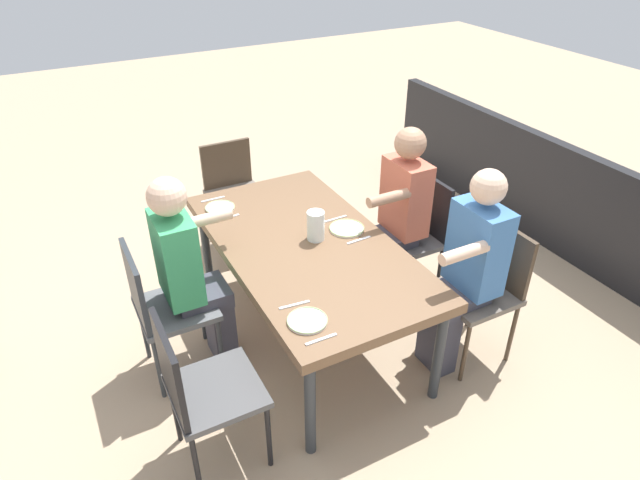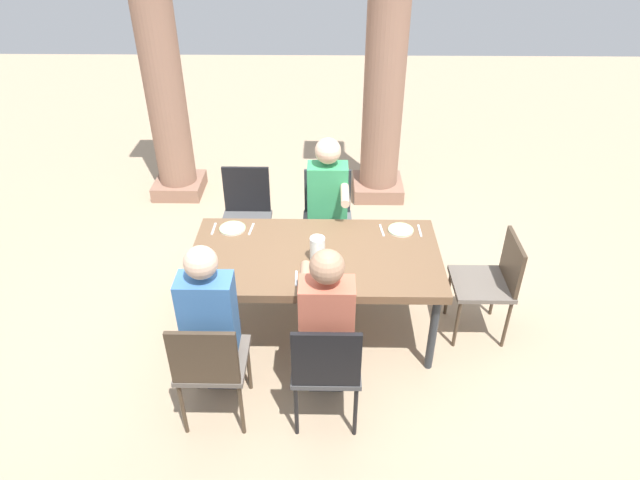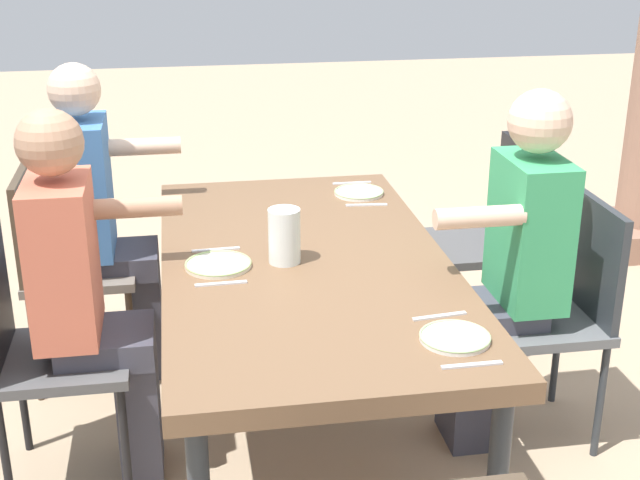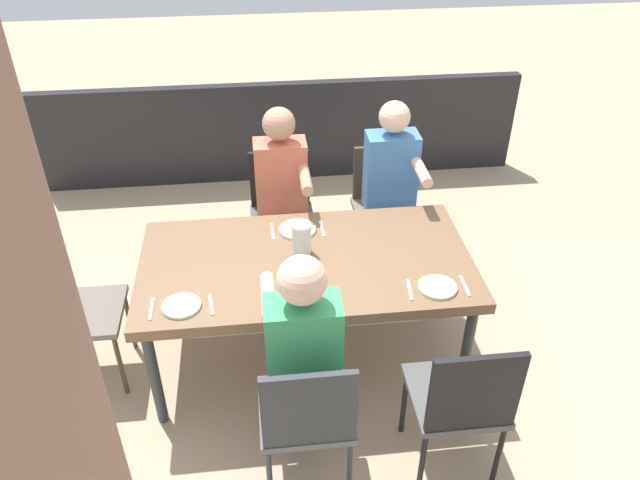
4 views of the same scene
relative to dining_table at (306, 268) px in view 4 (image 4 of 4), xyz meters
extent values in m
plane|color=tan|center=(0.00, 0.00, -0.68)|extent=(16.00, 16.00, 0.00)
cube|color=brown|center=(0.00, 0.00, 0.03)|extent=(1.87, 0.99, 0.07)
cylinder|color=#2D3338|center=(-0.85, 0.41, -0.34)|extent=(0.06, 0.06, 0.67)
cylinder|color=#2D3338|center=(0.85, 0.41, -0.34)|extent=(0.06, 0.06, 0.67)
cylinder|color=#2D3338|center=(-0.85, -0.41, -0.34)|extent=(0.06, 0.06, 0.67)
cylinder|color=#2D3338|center=(0.85, -0.41, -0.34)|extent=(0.06, 0.06, 0.67)
cube|color=#4F4F50|center=(-0.65, 0.83, -0.20)|extent=(0.44, 0.44, 0.04)
cube|color=black|center=(-0.65, 1.03, 0.03)|extent=(0.42, 0.03, 0.46)
cylinder|color=black|center=(-0.84, 0.64, -0.45)|extent=(0.03, 0.03, 0.45)
cylinder|color=black|center=(-0.46, 0.64, -0.45)|extent=(0.03, 0.03, 0.45)
cylinder|color=black|center=(-0.84, 1.02, -0.45)|extent=(0.03, 0.03, 0.45)
cylinder|color=black|center=(-0.46, 1.02, -0.45)|extent=(0.03, 0.03, 0.45)
cube|color=#6A6158|center=(-0.65, -0.83, -0.20)|extent=(0.44, 0.44, 0.04)
cube|color=#473828|center=(-0.65, -1.03, 0.01)|extent=(0.42, 0.03, 0.42)
cylinder|color=#473828|center=(-0.46, -0.64, -0.45)|extent=(0.03, 0.03, 0.46)
cylinder|color=#473828|center=(-0.84, -0.64, -0.45)|extent=(0.03, 0.03, 0.46)
cylinder|color=#473828|center=(-0.46, -1.02, -0.45)|extent=(0.03, 0.03, 0.46)
cylinder|color=#473828|center=(-0.84, -1.02, -0.45)|extent=(0.03, 0.03, 0.46)
cube|color=#5B5E61|center=(0.09, 0.83, -0.20)|extent=(0.44, 0.44, 0.04)
cube|color=#2D3338|center=(0.09, 1.03, 0.02)|extent=(0.42, 0.03, 0.44)
cylinder|color=#2D3338|center=(-0.10, 0.64, -0.45)|extent=(0.03, 0.03, 0.45)
cylinder|color=#2D3338|center=(0.28, 0.64, -0.45)|extent=(0.03, 0.03, 0.45)
cylinder|color=#2D3338|center=(-0.10, 1.02, -0.45)|extent=(0.03, 0.03, 0.45)
cylinder|color=#2D3338|center=(0.28, 1.02, -0.45)|extent=(0.03, 0.03, 0.45)
cube|color=#4F4F50|center=(0.09, -0.83, -0.21)|extent=(0.44, 0.44, 0.04)
cube|color=black|center=(0.09, -1.03, 0.01)|extent=(0.42, 0.03, 0.44)
cylinder|color=black|center=(0.28, -0.64, -0.45)|extent=(0.03, 0.03, 0.45)
cylinder|color=black|center=(-0.10, -0.64, -0.45)|extent=(0.03, 0.03, 0.45)
cylinder|color=black|center=(0.28, -1.02, -0.45)|extent=(0.03, 0.03, 0.45)
cylinder|color=black|center=(-0.10, -1.02, -0.45)|extent=(0.03, 0.03, 0.45)
cube|color=#6A6158|center=(1.27, 0.00, -0.21)|extent=(0.44, 0.44, 0.04)
cube|color=#473828|center=(1.47, 0.00, -0.01)|extent=(0.03, 0.42, 0.40)
cylinder|color=#473828|center=(1.08, 0.19, -0.45)|extent=(0.03, 0.03, 0.45)
cylinder|color=#473828|center=(1.08, -0.19, -0.45)|extent=(0.03, 0.03, 0.45)
cylinder|color=#473828|center=(1.46, 0.19, -0.45)|extent=(0.03, 0.03, 0.45)
cylinder|color=#473828|center=(1.46, -0.19, -0.45)|extent=(0.03, 0.03, 0.45)
cube|color=#3F3F4C|center=(-0.65, -0.59, -0.45)|extent=(0.24, 0.14, 0.46)
cube|color=#3F3F4C|center=(-0.65, -0.68, -0.17)|extent=(0.28, 0.32, 0.10)
cube|color=#3F72B2|center=(-0.65, -0.79, 0.16)|extent=(0.34, 0.20, 0.54)
sphere|color=beige|center=(-0.65, -0.79, 0.55)|extent=(0.20, 0.20, 0.20)
cylinder|color=beige|center=(-0.79, -0.55, 0.28)|extent=(0.07, 0.30, 0.07)
cube|color=#3F3F4C|center=(0.09, -0.60, -0.45)|extent=(0.24, 0.14, 0.46)
cube|color=#3F3F4C|center=(0.09, -0.69, -0.17)|extent=(0.28, 0.32, 0.10)
cube|color=#CC664C|center=(0.09, -0.80, 0.15)|extent=(0.34, 0.20, 0.53)
sphere|color=tan|center=(0.09, -0.80, 0.53)|extent=(0.21, 0.21, 0.21)
cylinder|color=tan|center=(-0.05, -0.56, 0.26)|extent=(0.07, 0.30, 0.07)
cube|color=#3F3F4C|center=(0.09, 0.58, -0.45)|extent=(0.24, 0.14, 0.46)
cube|color=#3F3F4C|center=(0.09, 0.67, -0.17)|extent=(0.28, 0.32, 0.10)
cube|color=#389E60|center=(0.09, 0.78, 0.15)|extent=(0.34, 0.20, 0.52)
sphere|color=beige|center=(0.09, 0.78, 0.54)|extent=(0.22, 0.22, 0.22)
cylinder|color=beige|center=(0.23, 0.54, 0.26)|extent=(0.07, 0.30, 0.07)
cube|color=black|center=(0.00, -2.33, -0.23)|extent=(4.27, 0.10, 0.90)
cylinder|color=white|center=(-0.67, 0.33, 0.07)|extent=(0.21, 0.21, 0.01)
torus|color=#A4C786|center=(-0.67, 0.33, 0.07)|extent=(0.21, 0.21, 0.01)
cube|color=silver|center=(-0.82, 0.33, 0.06)|extent=(0.02, 0.17, 0.01)
cube|color=silver|center=(-0.52, 0.33, 0.06)|extent=(0.03, 0.17, 0.01)
cylinder|color=silver|center=(0.02, -0.30, 0.07)|extent=(0.23, 0.23, 0.01)
torus|color=#A0BE77|center=(0.02, -0.30, 0.07)|extent=(0.23, 0.23, 0.01)
cube|color=silver|center=(-0.13, -0.30, 0.06)|extent=(0.02, 0.17, 0.01)
cube|color=silver|center=(0.17, -0.30, 0.06)|extent=(0.02, 0.17, 0.01)
cylinder|color=white|center=(0.67, 0.33, 0.07)|extent=(0.20, 0.20, 0.01)
torus|color=#A4C786|center=(0.67, 0.33, 0.07)|extent=(0.20, 0.20, 0.01)
cube|color=silver|center=(0.52, 0.33, 0.06)|extent=(0.04, 0.17, 0.01)
cube|color=silver|center=(0.82, 0.33, 0.06)|extent=(0.02, 0.17, 0.01)
cylinder|color=white|center=(0.02, -0.07, 0.16)|extent=(0.11, 0.11, 0.19)
cylinder|color=#EFEAC6|center=(0.02, -0.07, 0.13)|extent=(0.10, 0.10, 0.12)
camera|label=1|loc=(-2.60, 1.28, 1.91)|focal=31.11mm
camera|label=2|loc=(0.08, -3.38, 2.44)|focal=31.17mm
camera|label=3|loc=(2.81, -0.42, 1.23)|focal=49.60mm
camera|label=4|loc=(0.24, 2.80, 2.14)|focal=34.89mm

